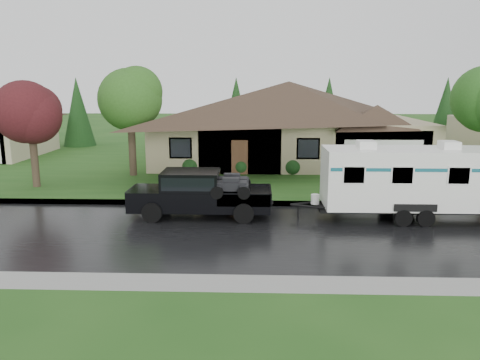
% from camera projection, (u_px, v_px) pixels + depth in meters
% --- Properties ---
extents(ground, '(140.00, 140.00, 0.00)m').
position_uv_depth(ground, '(261.00, 218.00, 19.80)').
color(ground, '#224F18').
rests_on(ground, ground).
extents(road, '(140.00, 8.00, 0.01)m').
position_uv_depth(road, '(262.00, 233.00, 17.84)').
color(road, black).
rests_on(road, ground).
extents(curb, '(140.00, 0.50, 0.15)m').
position_uv_depth(curb, '(261.00, 203.00, 21.98)').
color(curb, gray).
rests_on(curb, ground).
extents(lawn, '(140.00, 26.00, 0.15)m').
position_uv_depth(lawn, '(259.00, 160.00, 34.46)').
color(lawn, '#224F18').
rests_on(lawn, ground).
extents(house_main, '(19.44, 10.80, 6.90)m').
position_uv_depth(house_main, '(293.00, 113.00, 32.53)').
color(house_main, tan).
rests_on(house_main, lawn).
extents(tree_left_green, '(4.04, 4.04, 6.68)m').
position_uv_depth(tree_left_green, '(130.00, 98.00, 27.44)').
color(tree_left_green, '#382B1E').
rests_on(tree_left_green, lawn).
extents(tree_red, '(3.32, 3.32, 5.49)m').
position_uv_depth(tree_red, '(31.00, 116.00, 24.46)').
color(tree_red, '#382B1E').
rests_on(tree_red, lawn).
extents(shrub_row, '(13.60, 1.00, 1.00)m').
position_uv_depth(shrub_row, '(292.00, 166.00, 28.70)').
color(shrub_row, '#143814').
rests_on(shrub_row, lawn).
extents(pickup_truck, '(5.94, 2.26, 1.98)m').
position_uv_depth(pickup_truck, '(198.00, 192.00, 19.93)').
color(pickup_truck, black).
rests_on(pickup_truck, ground).
extents(travel_trailer, '(7.33, 2.58, 3.29)m').
position_uv_depth(travel_trailer, '(408.00, 178.00, 19.49)').
color(travel_trailer, white).
rests_on(travel_trailer, ground).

